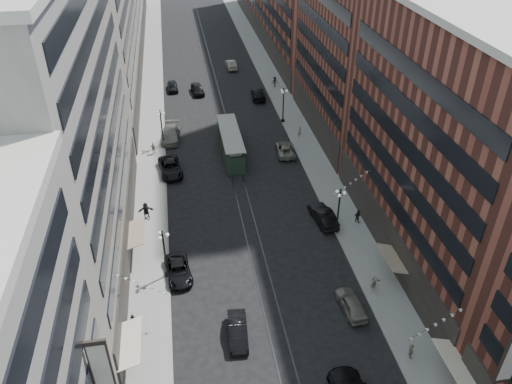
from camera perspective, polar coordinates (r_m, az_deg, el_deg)
ground at (r=77.34m, az=-3.67°, el=7.48°), size 220.00×220.00×0.00m
sidewalk_west at (r=86.22m, az=-11.82°, el=9.74°), size 4.00×180.00×0.15m
sidewalk_east at (r=87.89m, az=2.85°, el=10.89°), size 4.00×180.00×0.15m
rail_west at (r=86.34m, az=-4.90°, el=10.33°), size 0.12×180.00×0.02m
rail_east at (r=86.44m, az=-3.96°, el=10.40°), size 0.12×180.00×0.02m
building_west_mid at (r=47.79m, az=-21.23°, el=6.45°), size 8.00×36.00×28.00m
building_east_mid at (r=49.22m, az=20.48°, el=4.77°), size 8.00×30.00×24.00m
lamppost_sw_far at (r=48.41m, az=-10.40°, el=-6.78°), size 1.03×1.14×5.52m
lamppost_sw_mid at (r=71.25m, az=-10.72°, el=7.30°), size 1.03×1.14×5.52m
lamppost_se_far at (r=53.86m, az=9.42°, el=-1.96°), size 1.03×1.14×5.52m
lamppost_se_mid at (r=77.37m, az=3.14°, el=10.04°), size 1.03×1.14×5.52m
streetcar at (r=69.09m, az=-2.91°, el=5.52°), size 2.63×11.87×3.28m
car_2 at (r=49.86m, az=-8.85°, el=-8.84°), size 2.88×5.28×1.40m
car_4 at (r=46.85m, az=10.82°, el=-12.43°), size 2.14×4.61×1.53m
car_5 at (r=44.01m, az=-2.10°, el=-15.60°), size 1.89×4.63×1.49m
pedestrian_2 at (r=45.68m, az=-13.82°, el=-14.20°), size 0.79×0.52×1.52m
pedestrian_4 at (r=44.26m, az=17.32°, el=-16.95°), size 0.58×0.98×1.57m
car_7 at (r=65.76m, az=-9.76°, el=2.77°), size 3.37×6.11×1.62m
car_8 at (r=74.05m, az=-9.71°, el=6.56°), size 3.14×6.40×1.79m
car_9 at (r=91.29m, az=-9.52°, el=11.82°), size 1.94×4.45×1.49m
car_10 at (r=56.50m, az=7.67°, el=-2.69°), size 2.44×5.35×1.70m
car_11 at (r=69.41m, az=3.37°, el=4.90°), size 2.82×5.34×1.43m
car_12 at (r=86.79m, az=0.25°, el=11.15°), size 2.70×5.65×1.59m
car_13 at (r=89.34m, az=-6.71°, el=11.61°), size 2.42×4.99×1.64m
car_14 at (r=100.62m, az=-2.88°, el=14.35°), size 1.93×5.01×1.63m
pedestrian_5 at (r=57.70m, az=-12.46°, el=-2.06°), size 1.84×0.64×1.95m
pedestrian_6 at (r=70.39m, az=-11.63°, el=4.92°), size 1.07×0.67×1.69m
pedestrian_7 at (r=56.95m, az=11.54°, el=-2.70°), size 0.81×0.85×1.57m
pedestrian_8 at (r=73.71m, az=4.97°, el=6.92°), size 0.74×0.59×1.76m
pedestrian_9 at (r=91.16m, az=2.15°, el=12.47°), size 1.28×0.62×1.91m
pedestrian_extra_0 at (r=49.02m, az=13.36°, el=-10.05°), size 1.46×0.96×1.53m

